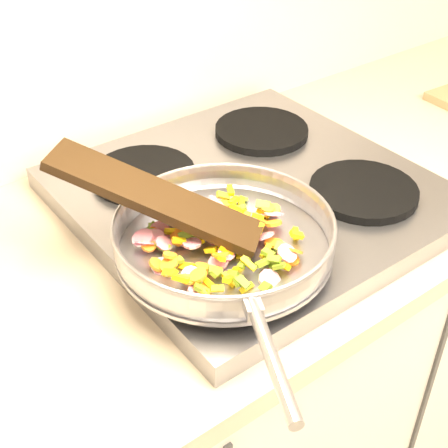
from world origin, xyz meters
TOP-DOWN VIEW (x-y plane):
  - base_cabinet at (0.00, 1.67)m, footprint 3.00×0.65m
  - cooktop at (-0.70, 1.67)m, footprint 0.60×0.60m
  - grate_fl at (-0.84, 1.52)m, footprint 0.19×0.19m
  - grate_fr at (-0.56, 1.52)m, footprint 0.19×0.19m
  - grate_bl at (-0.84, 1.81)m, footprint 0.19×0.19m
  - grate_br at (-0.56, 1.81)m, footprint 0.19×0.19m
  - saute_pan at (-0.86, 1.53)m, footprint 0.37×0.51m
  - vegetable_heap at (-0.87, 1.54)m, footprint 0.25×0.26m
  - wooden_spatula at (-0.92, 1.62)m, footprint 0.26×0.30m

SIDE VIEW (x-z plane):
  - base_cabinet at x=0.00m, z-range 0.00..0.86m
  - cooktop at x=-0.70m, z-range 0.90..0.94m
  - grate_fl at x=-0.84m, z-range 0.94..0.96m
  - grate_fr at x=-0.56m, z-range 0.94..0.96m
  - grate_bl at x=-0.84m, z-range 0.94..0.96m
  - grate_br at x=-0.56m, z-range 0.94..0.96m
  - vegetable_heap at x=-0.87m, z-range 0.95..1.00m
  - saute_pan at x=-0.86m, z-range 0.96..1.01m
  - wooden_spatula at x=-0.92m, z-range 0.97..1.09m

